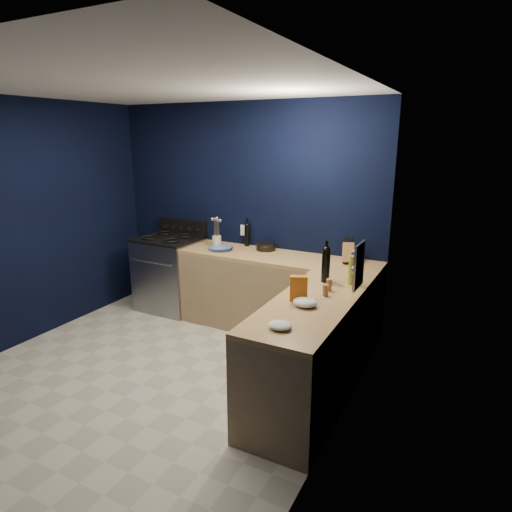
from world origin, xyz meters
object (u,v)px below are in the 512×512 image
Objects in this scene: plate_stack at (220,248)px; utensil_crock at (217,241)px; gas_range at (170,274)px; crouton_bag at (299,288)px; knife_block at (348,253)px.

plate_stack is 2.08× the size of utensil_crock.
utensil_crock is (0.69, 0.07, 0.51)m from gas_range.
plate_stack is (0.81, -0.05, 0.46)m from gas_range.
plate_stack is 1.33× the size of crouton_bag.
plate_stack is 1.50m from knife_block.
gas_range is at bearing 176.76° from plate_stack.
crouton_bag is (-0.05, -1.29, 0.00)m from knife_block.
utensil_crock reaches higher than plate_stack.
gas_range is 4.41× the size of knife_block.
utensil_crock is at bearing 164.59° from knife_block.
utensil_crock is (-0.12, 0.11, 0.05)m from plate_stack.
utensil_crock is at bearing 5.46° from gas_range.
crouton_bag is at bearing -37.96° from utensil_crock.
crouton_bag is (2.25, -1.15, 0.54)m from gas_range.
utensil_crock reaches higher than gas_range.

